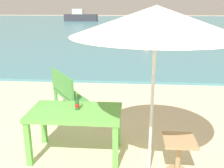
{
  "coord_description": "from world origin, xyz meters",
  "views": [
    {
      "loc": [
        0.01,
        -2.52,
        2.3
      ],
      "look_at": [
        -0.41,
        3.0,
        0.6
      ],
      "focal_mm": 41.32,
      "sensor_mm": 36.0,
      "label": 1
    }
  ],
  "objects_px": {
    "picnic_table_green": "(75,117)",
    "bench_green_right": "(67,91)",
    "patio_umbrella": "(156,21)",
    "boat_ferry": "(80,17)",
    "swimmer_person": "(147,47)",
    "side_table_wood": "(179,151)",
    "beer_bottle_amber": "(77,104)"
  },
  "relations": [
    {
      "from": "picnic_table_green",
      "to": "bench_green_right",
      "type": "relative_size",
      "value": 1.18
    },
    {
      "from": "patio_umbrella",
      "to": "boat_ferry",
      "type": "height_order",
      "value": "patio_umbrella"
    },
    {
      "from": "boat_ferry",
      "to": "swimmer_person",
      "type": "bearing_deg",
      "value": -71.39
    },
    {
      "from": "boat_ferry",
      "to": "side_table_wood",
      "type": "bearing_deg",
      "value": -76.68
    },
    {
      "from": "patio_umbrella",
      "to": "bench_green_right",
      "type": "relative_size",
      "value": 1.93
    },
    {
      "from": "patio_umbrella",
      "to": "boat_ferry",
      "type": "bearing_deg",
      "value": 102.68
    },
    {
      "from": "bench_green_right",
      "to": "swimmer_person",
      "type": "relative_size",
      "value": 2.9
    },
    {
      "from": "picnic_table_green",
      "to": "patio_umbrella",
      "type": "relative_size",
      "value": 0.61
    },
    {
      "from": "swimmer_person",
      "to": "picnic_table_green",
      "type": "bearing_deg",
      "value": -99.36
    },
    {
      "from": "beer_bottle_amber",
      "to": "swimmer_person",
      "type": "height_order",
      "value": "beer_bottle_amber"
    },
    {
      "from": "picnic_table_green",
      "to": "beer_bottle_amber",
      "type": "distance_m",
      "value": 0.21
    },
    {
      "from": "picnic_table_green",
      "to": "bench_green_right",
      "type": "height_order",
      "value": "bench_green_right"
    },
    {
      "from": "patio_umbrella",
      "to": "side_table_wood",
      "type": "relative_size",
      "value": 4.26
    },
    {
      "from": "patio_umbrella",
      "to": "side_table_wood",
      "type": "bearing_deg",
      "value": 1.97
    },
    {
      "from": "picnic_table_green",
      "to": "bench_green_right",
      "type": "bearing_deg",
      "value": 109.04
    },
    {
      "from": "beer_bottle_amber",
      "to": "side_table_wood",
      "type": "height_order",
      "value": "beer_bottle_amber"
    },
    {
      "from": "beer_bottle_amber",
      "to": "side_table_wood",
      "type": "xyz_separation_m",
      "value": [
        1.5,
        -0.41,
        -0.5
      ]
    },
    {
      "from": "swimmer_person",
      "to": "bench_green_right",
      "type": "bearing_deg",
      "value": -104.59
    },
    {
      "from": "bench_green_right",
      "to": "swimmer_person",
      "type": "height_order",
      "value": "bench_green_right"
    },
    {
      "from": "beer_bottle_amber",
      "to": "patio_umbrella",
      "type": "height_order",
      "value": "patio_umbrella"
    },
    {
      "from": "picnic_table_green",
      "to": "beer_bottle_amber",
      "type": "height_order",
      "value": "beer_bottle_amber"
    },
    {
      "from": "patio_umbrella",
      "to": "picnic_table_green",
      "type": "bearing_deg",
      "value": 161.31
    },
    {
      "from": "beer_bottle_amber",
      "to": "boat_ferry",
      "type": "height_order",
      "value": "boat_ferry"
    },
    {
      "from": "bench_green_right",
      "to": "swimmer_person",
      "type": "bearing_deg",
      "value": 75.41
    },
    {
      "from": "picnic_table_green",
      "to": "side_table_wood",
      "type": "xyz_separation_m",
      "value": [
        1.52,
        -0.37,
        -0.3
      ]
    },
    {
      "from": "bench_green_right",
      "to": "swimmer_person",
      "type": "distance_m",
      "value": 8.4
    },
    {
      "from": "beer_bottle_amber",
      "to": "swimmer_person",
      "type": "xyz_separation_m",
      "value": [
        1.56,
        9.6,
        -0.61
      ]
    },
    {
      "from": "side_table_wood",
      "to": "swimmer_person",
      "type": "distance_m",
      "value": 10.01
    },
    {
      "from": "beer_bottle_amber",
      "to": "patio_umbrella",
      "type": "xyz_separation_m",
      "value": [
        1.1,
        -0.42,
        1.26
      ]
    },
    {
      "from": "side_table_wood",
      "to": "bench_green_right",
      "type": "bearing_deg",
      "value": 137.35
    },
    {
      "from": "swimmer_person",
      "to": "beer_bottle_amber",
      "type": "bearing_deg",
      "value": -99.26
    },
    {
      "from": "beer_bottle_amber",
      "to": "bench_green_right",
      "type": "xyz_separation_m",
      "value": [
        -0.55,
        1.48,
        -0.31
      ]
    }
  ]
}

